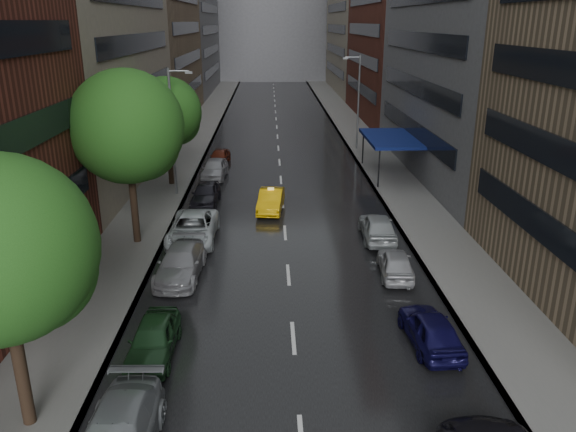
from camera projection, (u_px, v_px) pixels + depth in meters
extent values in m
cube|color=black|center=(278.00, 140.00, 60.60)|extent=(14.00, 140.00, 0.01)
cube|color=gray|center=(194.00, 140.00, 60.30)|extent=(4.00, 140.00, 0.15)
cube|color=gray|center=(361.00, 139.00, 60.86)|extent=(4.00, 140.00, 0.15)
cube|color=#937A5B|center=(155.00, 31.00, 69.73)|extent=(8.00, 28.00, 22.00)
cube|color=slate|center=(471.00, 24.00, 43.91)|extent=(8.00, 28.00, 24.00)
cube|color=gray|center=(359.00, 10.00, 97.99)|extent=(8.00, 32.00, 28.00)
cube|color=slate|center=(272.00, 2.00, 119.51)|extent=(40.00, 14.00, 32.00)
cylinder|color=#382619|center=(19.00, 360.00, 17.11)|extent=(0.40, 0.40, 4.87)
cylinder|color=#382619|center=(134.00, 199.00, 31.64)|extent=(0.40, 0.40, 5.44)
sphere|color=#1E5116|center=(127.00, 127.00, 30.30)|extent=(6.22, 6.22, 6.22)
cylinder|color=#382619|center=(170.00, 157.00, 43.29)|extent=(0.40, 0.40, 4.60)
sphere|color=#1E5116|center=(167.00, 112.00, 42.16)|extent=(5.26, 5.26, 5.26)
imported|color=yellow|center=(271.00, 200.00, 37.94)|extent=(2.00, 4.56, 1.46)
imported|color=#1C3E20|center=(154.00, 339.00, 21.45)|extent=(1.73, 4.20, 1.42)
imported|color=gray|center=(181.00, 263.00, 28.09)|extent=(2.32, 5.20, 1.48)
imported|color=silver|center=(193.00, 228.00, 32.59)|extent=(2.70, 5.77, 1.60)
imported|color=black|center=(206.00, 194.00, 39.29)|extent=(1.96, 4.56, 1.54)
imported|color=#939398|center=(215.00, 169.00, 45.82)|extent=(2.14, 4.76, 1.59)
imported|color=#541D10|center=(220.00, 157.00, 50.41)|extent=(1.96, 4.08, 1.35)
imported|color=#0F0D3D|center=(431.00, 329.00, 22.11)|extent=(1.98, 4.35, 1.45)
imported|color=#A6A7AB|center=(396.00, 263.00, 28.23)|extent=(1.96, 4.12, 1.36)
imported|color=#9CA2A5|center=(377.00, 227.00, 32.90)|extent=(2.03, 4.71, 1.58)
cylinder|color=gray|center=(172.00, 133.00, 39.95)|extent=(0.18, 0.18, 9.00)
cube|color=gray|center=(189.00, 72.00, 38.62)|extent=(0.50, 0.22, 0.16)
cylinder|color=gray|center=(358.00, 103.00, 54.60)|extent=(0.18, 0.18, 9.00)
cube|color=gray|center=(345.00, 58.00, 53.17)|extent=(0.50, 0.22, 0.16)
cube|color=navy|center=(391.00, 138.00, 45.69)|extent=(4.00, 8.00, 0.25)
cylinder|color=black|center=(379.00, 168.00, 42.55)|extent=(0.12, 0.12, 3.00)
cylinder|color=black|center=(363.00, 147.00, 49.72)|extent=(0.12, 0.12, 3.00)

